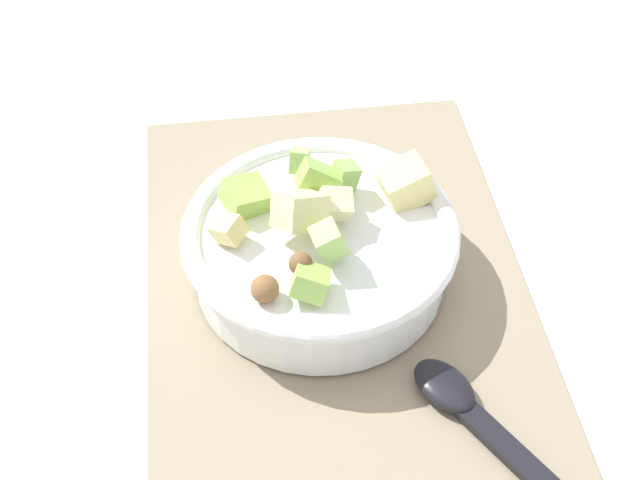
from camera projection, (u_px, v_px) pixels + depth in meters
ground_plane at (337, 290)px, 0.76m from camera, size 2.40×2.40×0.00m
placemat at (337, 288)px, 0.76m from camera, size 0.48×0.32×0.01m
salad_bowl at (320, 245)px, 0.74m from camera, size 0.23×0.23×0.11m
serving_spoon at (495, 435)px, 0.65m from camera, size 0.22×0.15×0.01m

